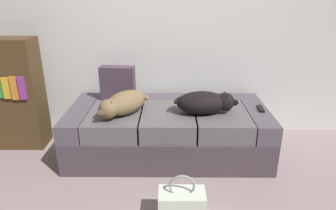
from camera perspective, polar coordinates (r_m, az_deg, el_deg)
name	(u,v)px	position (r m, az deg, el deg)	size (l,w,h in m)	color
back_wall	(168,2)	(3.23, 0.08, 18.94)	(6.40, 0.10, 2.80)	silver
couch	(168,131)	(2.95, 0.01, -4.84)	(1.87, 0.88, 0.47)	#473C43
dog_tan	(123,103)	(2.71, -8.48, 0.29)	(0.47, 0.54, 0.20)	olive
dog_dark	(206,103)	(2.72, 7.09, 0.47)	(0.60, 0.28, 0.20)	black
tv_remote	(261,109)	(2.94, 17.09, -0.66)	(0.04, 0.15, 0.02)	black
throw_pillow	(118,83)	(3.07, -9.47, 4.09)	(0.34, 0.12, 0.34)	#4C3B4B
handbag	(182,206)	(2.19, 2.61, -18.54)	(0.32, 0.18, 0.38)	silver
bookshelf	(12,94)	(3.35, -27.33, 1.85)	(0.56, 0.30, 1.10)	#4B371D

